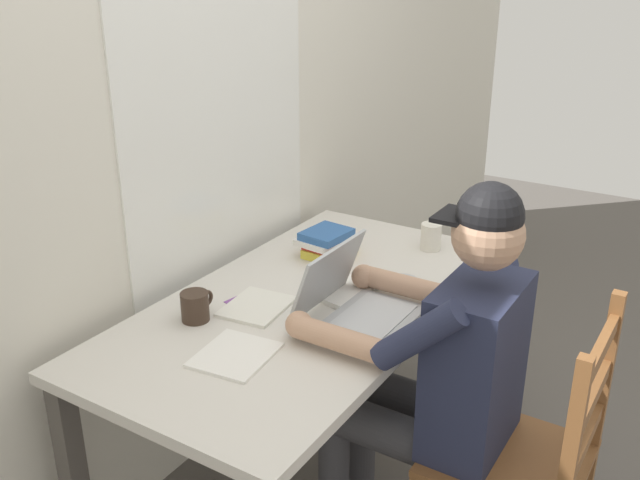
# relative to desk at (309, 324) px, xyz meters

# --- Properties ---
(back_wall) EXTENTS (6.00, 0.08, 2.60)m
(back_wall) POSITION_rel_desk_xyz_m (0.00, 0.48, 0.65)
(back_wall) COLOR silver
(back_wall) RESTS_ON ground
(desk) EXTENTS (1.51, 0.79, 0.74)m
(desk) POSITION_rel_desk_xyz_m (0.00, 0.00, 0.00)
(desk) COLOR beige
(desk) RESTS_ON ground
(seated_person) EXTENTS (0.50, 0.60, 1.23)m
(seated_person) POSITION_rel_desk_xyz_m (-0.04, -0.47, 0.03)
(seated_person) COLOR #232842
(seated_person) RESTS_ON ground
(wooden_chair) EXTENTS (0.42, 0.42, 0.93)m
(wooden_chair) POSITION_rel_desk_xyz_m (-0.04, -0.75, -0.19)
(wooden_chair) COLOR brown
(wooden_chair) RESTS_ON ground
(laptop) EXTENTS (0.33, 0.31, 0.23)m
(laptop) POSITION_rel_desk_xyz_m (-0.03, -0.18, 0.14)
(laptop) COLOR #ADAFB2
(laptop) RESTS_ON desk
(computer_mouse) EXTENTS (0.06, 0.10, 0.03)m
(computer_mouse) POSITION_rel_desk_xyz_m (0.27, -0.22, 0.11)
(computer_mouse) COLOR #ADAFB2
(computer_mouse) RESTS_ON desk
(coffee_mug_white) EXTENTS (0.11, 0.08, 0.10)m
(coffee_mug_white) POSITION_rel_desk_xyz_m (0.59, -0.16, 0.14)
(coffee_mug_white) COLOR silver
(coffee_mug_white) RESTS_ON desk
(coffee_mug_dark) EXTENTS (0.12, 0.08, 0.09)m
(coffee_mug_dark) POSITION_rel_desk_xyz_m (-0.29, 0.21, 0.13)
(coffee_mug_dark) COLOR #38281E
(coffee_mug_dark) RESTS_ON desk
(book_stack_main) EXTENTS (0.19, 0.18, 0.10)m
(book_stack_main) POSITION_rel_desk_xyz_m (0.33, 0.13, 0.14)
(book_stack_main) COLOR gold
(book_stack_main) RESTS_ON desk
(paper_pile_near_laptop) EXTENTS (0.24, 0.20, 0.01)m
(paper_pile_near_laptop) POSITION_rel_desk_xyz_m (-0.14, 0.10, 0.09)
(paper_pile_near_laptop) COLOR silver
(paper_pile_near_laptop) RESTS_ON desk
(paper_pile_back_corner) EXTENTS (0.24, 0.22, 0.01)m
(paper_pile_back_corner) POSITION_rel_desk_xyz_m (-0.40, -0.02, 0.09)
(paper_pile_back_corner) COLOR white
(paper_pile_back_corner) RESTS_ON desk
(paper_pile_side) EXTENTS (0.23, 0.20, 0.02)m
(paper_pile_side) POSITION_rel_desk_xyz_m (0.10, -0.06, 0.10)
(paper_pile_side) COLOR white
(paper_pile_side) RESTS_ON desk
(landscape_photo_print) EXTENTS (0.14, 0.11, 0.00)m
(landscape_photo_print) POSITION_rel_desk_xyz_m (-0.11, 0.16, 0.09)
(landscape_photo_print) COLOR #7A4293
(landscape_photo_print) RESTS_ON desk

